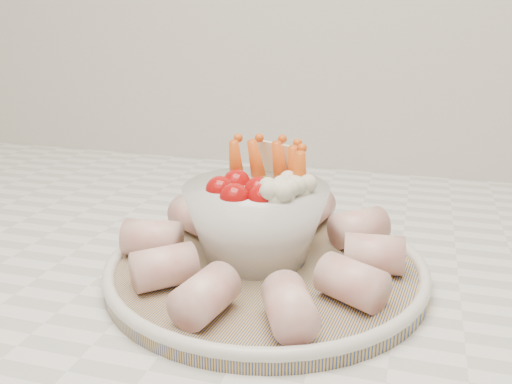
# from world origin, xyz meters

# --- Properties ---
(serving_platter) EXTENTS (0.34, 0.34, 0.02)m
(serving_platter) POSITION_xyz_m (0.10, 1.36, 0.93)
(serving_platter) COLOR navy
(serving_platter) RESTS_ON kitchen_counter
(veggie_bowl) EXTENTS (0.14, 0.14, 0.11)m
(veggie_bowl) POSITION_xyz_m (0.09, 1.37, 0.98)
(veggie_bowl) COLOR silver
(veggie_bowl) RESTS_ON serving_platter
(cured_meat_rolls) EXTENTS (0.27, 0.28, 0.04)m
(cured_meat_rolls) POSITION_xyz_m (0.10, 1.36, 0.95)
(cured_meat_rolls) COLOR #C25D58
(cured_meat_rolls) RESTS_ON serving_platter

